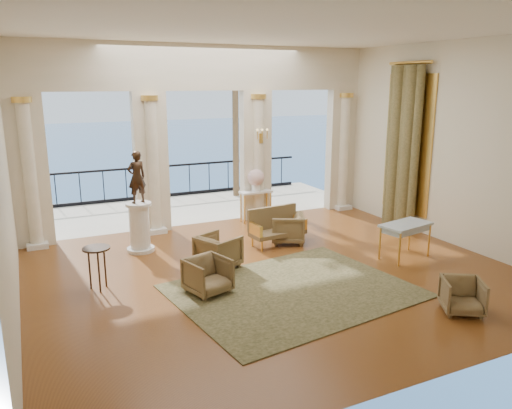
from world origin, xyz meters
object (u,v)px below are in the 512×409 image
armchair_a (208,274)px  console_table (256,196)px  settee (276,226)px  side_table (97,253)px  game_table (406,227)px  armchair_b (463,294)px  statue (137,177)px  pedestal (140,228)px  armchair_c (287,227)px  armchair_d (218,250)px

armchair_a → console_table: 4.75m
settee → side_table: (-4.05, -0.94, 0.25)m
game_table → console_table: bearing=100.7°
armchair_b → game_table: game_table is taller
console_table → side_table: console_table is taller
statue → console_table: 3.64m
game_table → side_table: 6.15m
pedestal → console_table: 3.52m
settee → statue: (-2.91, 0.81, 1.23)m
armchair_c → statue: 3.54m
armchair_c → armchair_d: 2.18m
game_table → pedestal: pedestal is taller
armchair_b → side_table: (-5.13, 3.46, 0.36)m
armchair_a → console_table: console_table is taller
armchair_a → armchair_d: size_ratio=0.94×
armchair_c → game_table: bearing=67.6°
settee → pedestal: size_ratio=1.21×
settee → armchair_a: bearing=-145.7°
armchair_a → console_table: size_ratio=0.81×
armchair_d → side_table: side_table is taller
armchair_c → console_table: size_ratio=0.87×
armchair_a → settee: 3.03m
game_table → pedestal: size_ratio=1.09×
armchair_d → armchair_c: bearing=-91.9°
settee → game_table: (2.01, -1.99, 0.25)m
side_table → armchair_a: bearing=-29.9°
armchair_c → game_table: same height
armchair_d → statue: (-1.18, 1.67, 1.28)m
armchair_d → pedestal: bearing=10.8°
armchair_a → armchair_b: bearing=-52.5°
armchair_d → console_table: console_table is taller
settee → console_table: 1.99m
armchair_b → pedestal: 6.56m
settee → pedestal: 3.02m
armchair_d → statue: bearing=10.8°
armchair_a → side_table: side_table is taller
armchair_d → pedestal: (-1.18, 1.67, 0.15)m
armchair_d → armchair_a: bearing=125.9°
armchair_a → pedestal: bearing=85.3°
armchair_b → settee: size_ratio=0.47×
armchair_b → settee: bearing=134.9°
armchair_b → game_table: (0.94, 2.40, 0.36)m
armchair_a → armchair_d: bearing=43.6°
settee → statue: bearing=159.3°
armchair_a → armchair_b: size_ratio=1.12×
pedestal → side_table: bearing=-123.1°
armchair_d → settee: bearing=-87.8°
armchair_c → pedestal: size_ratio=0.69×
settee → side_table: 4.16m
game_table → side_table: side_table is taller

